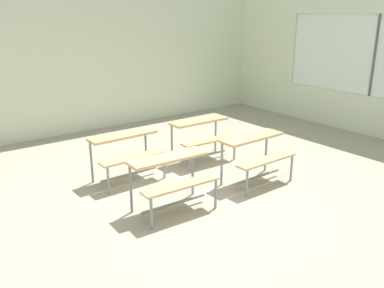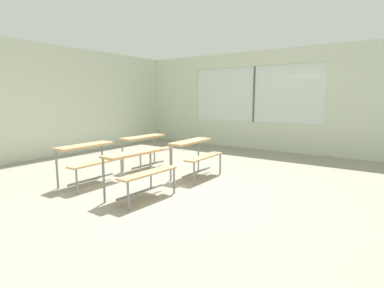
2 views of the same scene
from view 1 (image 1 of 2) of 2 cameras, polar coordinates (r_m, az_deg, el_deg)
name	(u,v)px [view 1 (image 1 of 2)]	position (r m, az deg, el deg)	size (l,w,h in m)	color
ground	(202,204)	(5.80, 1.47, -8.44)	(10.00, 9.00, 0.05)	gray
wall_back	(74,65)	(9.21, -16.41, 10.75)	(10.00, 0.12, 3.00)	beige
desk_bench_r0c0	(172,171)	(5.36, -2.79, -3.89)	(1.12, 0.63, 0.74)	tan
desk_bench_r0c1	(257,149)	(6.31, 9.17, -0.66)	(1.11, 0.61, 0.74)	tan
desk_bench_r1c0	(127,147)	(6.41, -9.23, -0.35)	(1.11, 0.62, 0.74)	tan
desk_bench_r1c1	(203,131)	(7.18, 1.53, 1.90)	(1.11, 0.61, 0.74)	tan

